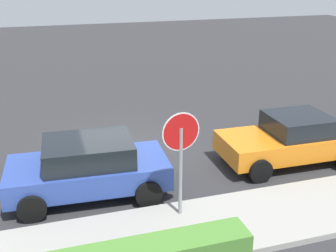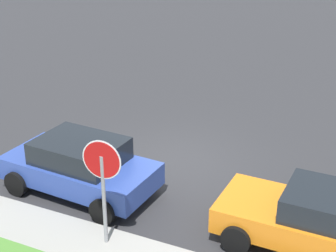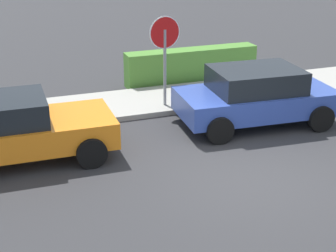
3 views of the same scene
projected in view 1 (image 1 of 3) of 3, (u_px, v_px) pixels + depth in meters
name	position (u px, v px, depth m)	size (l,w,h in m)	color
ground_plane	(124.00, 148.00, 13.00)	(60.00, 60.00, 0.00)	#2D2D30
sidewalk_curb	(171.00, 234.00, 8.74)	(32.00, 2.13, 0.14)	#9E9B93
stop_sign	(181.00, 147.00, 8.78)	(0.84, 0.10, 2.51)	gray
parked_car_blue	(88.00, 167.00, 10.16)	(3.93, 2.20, 1.42)	#2D479E
parked_car_orange	(291.00, 139.00, 11.89)	(3.92, 2.01, 1.39)	orange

